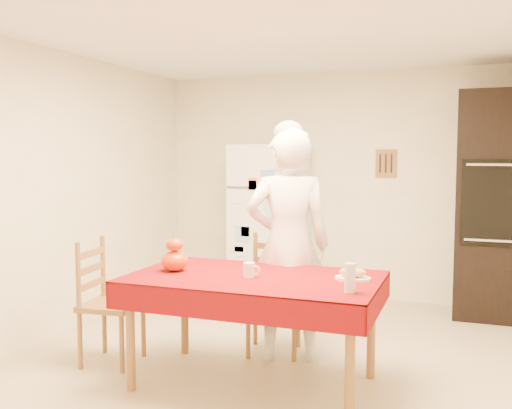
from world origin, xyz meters
The scene contains 17 objects.
floor centered at (0.00, 0.00, 0.00)m, with size 4.50×4.50×0.00m, color #C9B491.
room_shell centered at (0.00, 0.00, 1.62)m, with size 4.02×4.52×2.51m.
refrigerator centered at (-0.65, 1.88, 0.85)m, with size 0.75×0.74×1.70m.
oven_cabinet centered at (1.63, 1.93, 1.10)m, with size 0.70×0.62×2.20m.
dining_table centered at (0.03, -0.44, 0.69)m, with size 1.70×1.00×0.76m.
chair_far centered at (-0.05, 0.27, 0.51)m, with size 0.49×0.47×0.95m.
chair_left centered at (-1.19, -0.44, 0.51)m, with size 0.44×0.46×0.95m.
seated_woman centered at (0.10, 0.12, 0.89)m, with size 0.65×0.43×1.79m, color white.
coffee_mug centered at (0.02, -0.50, 0.81)m, with size 0.08×0.08×0.10m, color white.
pumpkin_lower centered at (-0.56, -0.48, 0.83)m, with size 0.19×0.19×0.14m, color #E45105.
pumpkin_upper centered at (-0.56, -0.48, 0.95)m, with size 0.12×0.12×0.09m, color #CB4E04.
wine_glass centered at (0.74, -0.68, 0.85)m, with size 0.07×0.07×0.18m, color silver.
bread_plate centered at (0.69, -0.33, 0.77)m, with size 0.24×0.24×0.02m, color white.
bread_loaf centered at (0.69, -0.33, 0.81)m, with size 0.18×0.10×0.06m, color #99714B.
spice_jar_left centered at (-0.55, 1.93, 1.75)m, with size 0.05×0.05×0.10m, color brown.
spice_jar_mid centered at (-0.48, 1.93, 1.75)m, with size 0.05×0.05×0.10m, color brown.
spice_jar_right centered at (-0.41, 1.93, 1.75)m, with size 0.05×0.05×0.10m, color brown.
Camera 1 is at (1.38, -4.03, 1.58)m, focal length 40.00 mm.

